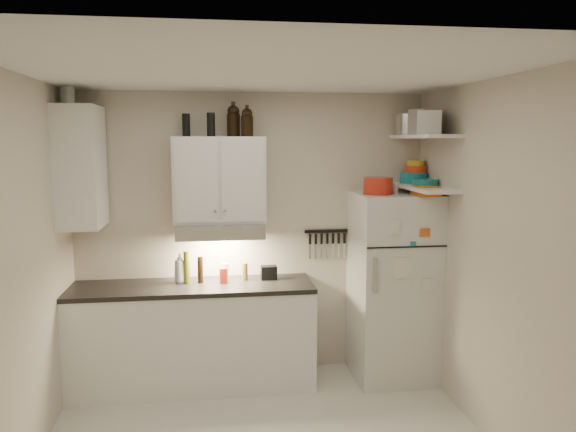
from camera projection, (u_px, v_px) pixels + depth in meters
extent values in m
cube|color=white|center=(269.00, 70.00, 3.55)|extent=(3.20, 3.00, 0.02)
cube|color=beige|center=(252.00, 234.00, 5.21)|extent=(3.20, 0.02, 2.60)
cube|color=beige|center=(14.00, 280.00, 3.51)|extent=(0.02, 3.00, 2.60)
cube|color=beige|center=(497.00, 264.00, 3.95)|extent=(0.02, 3.00, 2.60)
cube|color=white|center=(194.00, 338.00, 4.94)|extent=(2.10, 0.60, 0.88)
cube|color=black|center=(192.00, 287.00, 4.88)|extent=(2.10, 0.62, 0.04)
cube|color=white|center=(219.00, 180.00, 4.93)|extent=(0.80, 0.33, 0.75)
cube|color=white|center=(81.00, 167.00, 4.62)|extent=(0.33, 0.55, 1.00)
cube|color=silver|center=(220.00, 230.00, 4.92)|extent=(0.76, 0.46, 0.12)
cube|color=silver|center=(393.00, 286.00, 5.10)|extent=(0.70, 0.68, 1.70)
cube|color=white|center=(424.00, 137.00, 4.81)|extent=(0.30, 0.95, 0.03)
cube|color=white|center=(423.00, 188.00, 4.87)|extent=(0.30, 0.95, 0.03)
cube|color=black|center=(327.00, 231.00, 5.28)|extent=(0.42, 0.02, 0.03)
cylinder|color=#AF2414|center=(378.00, 186.00, 4.88)|extent=(0.30, 0.30, 0.15)
cube|color=#D0601A|center=(426.00, 191.00, 4.75)|extent=(0.20, 0.25, 0.08)
cylinder|color=silver|center=(395.00, 188.00, 4.96)|extent=(0.06, 0.06, 0.09)
cylinder|color=silver|center=(410.00, 125.00, 5.04)|extent=(0.29, 0.29, 0.19)
cube|color=#AAAAAD|center=(425.00, 122.00, 4.72)|extent=(0.26, 0.25, 0.21)
cube|color=#AAAAAD|center=(429.00, 123.00, 4.54)|extent=(0.25, 0.25, 0.19)
cylinder|color=#16767C|center=(414.00, 178.00, 5.16)|extent=(0.25, 0.25, 0.10)
cylinder|color=red|center=(416.00, 169.00, 5.17)|extent=(0.20, 0.20, 0.06)
cylinder|color=gold|center=(416.00, 163.00, 5.17)|extent=(0.16, 0.16, 0.05)
cylinder|color=#16767C|center=(425.00, 182.00, 4.91)|extent=(0.27, 0.27, 0.06)
cylinder|color=black|center=(211.00, 125.00, 4.82)|extent=(0.09, 0.09, 0.20)
cylinder|color=black|center=(186.00, 125.00, 4.87)|extent=(0.07, 0.07, 0.20)
cylinder|color=silver|center=(67.00, 96.00, 4.54)|extent=(0.11, 0.11, 0.15)
imported|color=white|center=(180.00, 265.00, 4.93)|extent=(0.15, 0.15, 0.31)
cylinder|color=brown|center=(245.00, 272.00, 5.04)|extent=(0.06, 0.06, 0.16)
cylinder|color=olive|center=(187.00, 267.00, 4.91)|extent=(0.06, 0.06, 0.29)
cylinder|color=black|center=(200.00, 270.00, 4.93)|extent=(0.05, 0.05, 0.24)
cylinder|color=silver|center=(225.00, 273.00, 4.97)|extent=(0.07, 0.07, 0.17)
cylinder|color=#AF2414|center=(223.00, 276.00, 4.93)|extent=(0.08, 0.08, 0.13)
cube|color=black|center=(269.00, 273.00, 5.07)|extent=(0.14, 0.10, 0.12)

